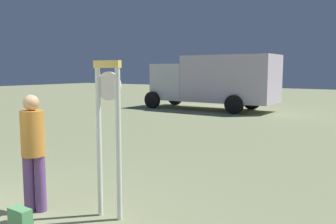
{
  "coord_description": "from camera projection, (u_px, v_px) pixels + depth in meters",
  "views": [
    {
      "loc": [
        4.56,
        -1.68,
        2.05
      ],
      "look_at": [
        0.48,
        4.34,
        1.2
      ],
      "focal_mm": 38.12,
      "sensor_mm": 36.0,
      "label": 1
    }
  ],
  "objects": [
    {
      "name": "box_truck_near",
      "position": [
        215.0,
        80.0,
        18.54
      ],
      "size": [
        6.83,
        2.61,
        2.81
      ],
      "color": "silver",
      "rests_on": "ground_plane"
    },
    {
      "name": "person_near_clock",
      "position": [
        33.0,
        147.0,
        5.11
      ],
      "size": [
        0.33,
        0.33,
        1.71
      ],
      "color": "#704787",
      "rests_on": "ground_plane"
    },
    {
      "name": "standing_clock",
      "position": [
        109.0,
        124.0,
        4.86
      ],
      "size": [
        0.42,
        0.13,
        2.18
      ],
      "color": "white",
      "rests_on": "ground_plane"
    }
  ]
}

